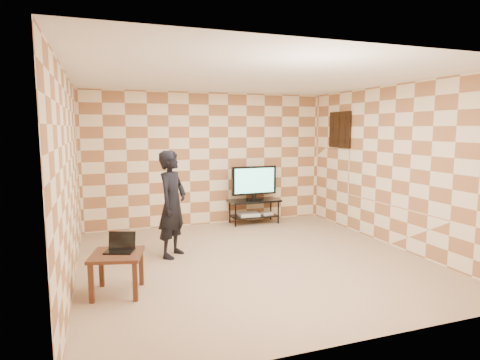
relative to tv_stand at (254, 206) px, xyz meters
name	(u,v)px	position (x,y,z in m)	size (l,w,h in m)	color
floor	(253,260)	(-0.88, -2.21, -0.37)	(5.00, 5.00, 0.00)	tan
wall_back	(209,159)	(-0.88, 0.29, 0.98)	(5.00, 0.02, 2.70)	beige
wall_front	(356,200)	(-0.88, -4.71, 0.98)	(5.00, 0.02, 2.70)	beige
wall_left	(69,178)	(-3.38, -2.21, 0.98)	(0.02, 5.00, 2.70)	beige
wall_right	(393,166)	(1.62, -2.21, 0.98)	(0.02, 5.00, 2.70)	beige
ceiling	(254,77)	(-0.88, -2.21, 2.33)	(5.00, 5.00, 0.02)	white
wall_art	(340,130)	(1.59, -0.66, 1.58)	(0.04, 0.72, 0.72)	black
tv_stand	(254,206)	(0.00, 0.00, 0.00)	(1.07, 0.48, 0.50)	black
tv	(254,181)	(0.00, 0.00, 0.52)	(0.97, 0.19, 0.70)	black
dvd_player	(249,214)	(-0.13, -0.04, -0.16)	(0.41, 0.29, 0.07)	silver
game_console	(267,213)	(0.28, -0.04, -0.17)	(0.23, 0.17, 0.05)	silver
side_table	(117,260)	(-2.86, -2.81, 0.04)	(0.71, 0.71, 0.50)	#3D2116
laptop	(120,247)	(-2.81, -2.73, 0.18)	(0.40, 0.36, 0.22)	black
person	(172,204)	(-1.98, -1.60, 0.46)	(0.60, 0.39, 1.65)	black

